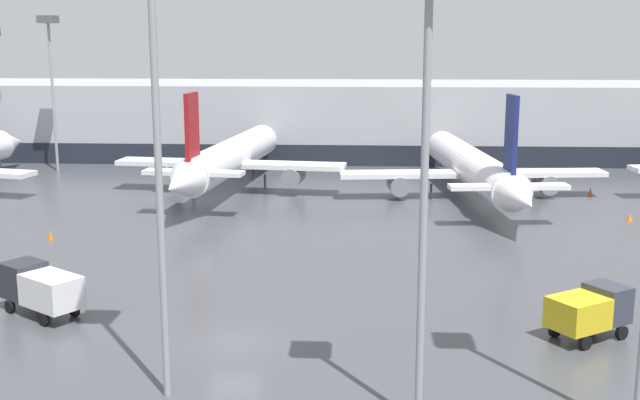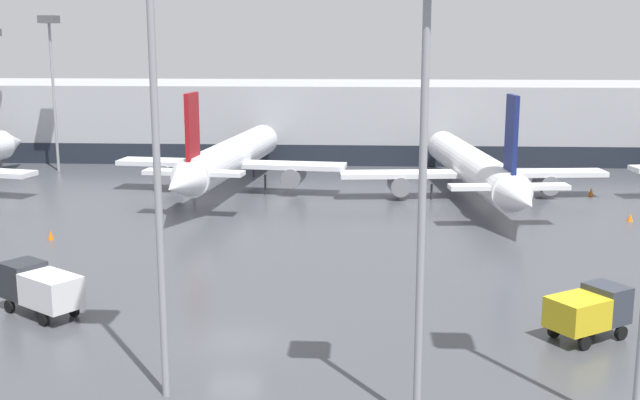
{
  "view_description": "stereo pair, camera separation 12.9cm",
  "coord_description": "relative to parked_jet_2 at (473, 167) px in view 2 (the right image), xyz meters",
  "views": [
    {
      "loc": [
        6.11,
        -36.74,
        14.7
      ],
      "look_at": [
        3.11,
        19.95,
        3.0
      ],
      "focal_mm": 45.0,
      "sensor_mm": 36.0,
      "label": 1
    },
    {
      "loc": [
        6.24,
        -36.74,
        14.7
      ],
      "look_at": [
        3.11,
        19.95,
        3.0
      ],
      "focal_mm": 45.0,
      "sensor_mm": 36.0,
      "label": 2
    }
  ],
  "objects": [
    {
      "name": "traffic_cone_1",
      "position": [
        11.17,
        1.41,
        -2.43
      ],
      "size": [
        0.48,
        0.48,
        0.77
      ],
      "color": "orange",
      "rests_on": "ground_plane"
    },
    {
      "name": "parked_jet_2",
      "position": [
        0.0,
        0.0,
        0.0
      ],
      "size": [
        24.65,
        35.31,
        10.29
      ],
      "rotation": [
        0.0,
        0.0,
        1.67
      ],
      "color": "white",
      "rests_on": "ground_plane"
    },
    {
      "name": "ground_plane",
      "position": [
        -16.28,
        -36.39,
        -2.82
      ],
      "size": [
        320.0,
        320.0,
        0.0
      ],
      "primitive_type": "plane",
      "color": "#424449"
    },
    {
      "name": "traffic_cone_3",
      "position": [
        11.44,
        -8.99,
        -2.51
      ],
      "size": [
        0.51,
        0.51,
        0.62
      ],
      "color": "orange",
      "rests_on": "ground_plane"
    },
    {
      "name": "parked_jet_3",
      "position": [
        -22.69,
        1.35,
        0.48
      ],
      "size": [
        22.14,
        33.49,
        10.19
      ],
      "rotation": [
        0.0,
        0.0,
        1.46
      ],
      "color": "silver",
      "rests_on": "ground_plane"
    },
    {
      "name": "service_truck_0",
      "position": [
        1.11,
        -35.03,
        -1.33
      ],
      "size": [
        4.58,
        4.02,
        2.54
      ],
      "rotation": [
        0.0,
        0.0,
        0.59
      ],
      "color": "gold",
      "rests_on": "ground_plane"
    },
    {
      "name": "terminal_building",
      "position": [
        -16.43,
        25.55,
        1.68
      ],
      "size": [
        160.0,
        26.19,
        9.0
      ],
      "color": "#9EA0A5",
      "rests_on": "ground_plane"
    },
    {
      "name": "apron_light_mast_1",
      "position": [
        -43.69,
        12.42,
        10.55
      ],
      "size": [
        1.8,
        1.8,
        16.75
      ],
      "color": "gray",
      "rests_on": "ground_plane"
    },
    {
      "name": "service_truck_3",
      "position": [
        -27.21,
        -33.14,
        -1.26
      ],
      "size": [
        5.32,
        4.55,
        2.65
      ],
      "rotation": [
        0.0,
        0.0,
        2.53
      ],
      "color": "silver",
      "rests_on": "ground_plane"
    },
    {
      "name": "traffic_cone_2",
      "position": [
        -32.9,
        -17.38,
        -2.45
      ],
      "size": [
        0.43,
        0.43,
        0.73
      ],
      "color": "orange",
      "rests_on": "ground_plane"
    },
    {
      "name": "apron_light_mast_0",
      "position": [
        -7.9,
        -44.37,
        11.13
      ],
      "size": [
        1.8,
        1.8,
        17.59
      ],
      "color": "gray",
      "rests_on": "ground_plane"
    }
  ]
}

